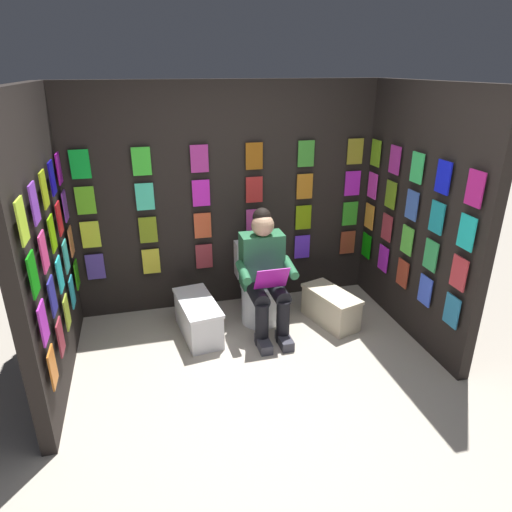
# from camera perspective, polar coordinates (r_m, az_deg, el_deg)

# --- Properties ---
(ground_plane) EXTENTS (30.00, 30.00, 0.00)m
(ground_plane) POSITION_cam_1_polar(r_m,az_deg,el_deg) (3.56, 2.83, -19.17)
(ground_plane) COLOR #B2A899
(display_wall_back) EXTENTS (3.16, 0.14, 2.27)m
(display_wall_back) POSITION_cam_1_polar(r_m,az_deg,el_deg) (4.64, -3.70, 7.18)
(display_wall_back) COLOR black
(display_wall_back) RESTS_ON ground
(display_wall_left) EXTENTS (0.14, 1.83, 2.27)m
(display_wall_left) POSITION_cam_1_polar(r_m,az_deg,el_deg) (4.36, 19.74, 4.85)
(display_wall_left) COLOR black
(display_wall_left) RESTS_ON ground
(display_wall_right) EXTENTS (0.14, 1.83, 2.27)m
(display_wall_right) POSITION_cam_1_polar(r_m,az_deg,el_deg) (3.73, -25.21, 1.03)
(display_wall_right) COLOR black
(display_wall_right) RESTS_ON ground
(toilet) EXTENTS (0.41, 0.55, 0.77)m
(toilet) POSITION_cam_1_polar(r_m,az_deg,el_deg) (4.54, 0.34, -4.09)
(toilet) COLOR white
(toilet) RESTS_ON ground
(person_reading) EXTENTS (0.53, 0.68, 1.19)m
(person_reading) POSITION_cam_1_polar(r_m,az_deg,el_deg) (4.22, 1.14, -2.12)
(person_reading) COLOR #286B42
(person_reading) RESTS_ON ground
(comic_longbox_near) EXTENTS (0.41, 0.74, 0.36)m
(comic_longbox_near) POSITION_cam_1_polar(r_m,az_deg,el_deg) (4.35, -7.29, -7.70)
(comic_longbox_near) COLOR silver
(comic_longbox_near) RESTS_ON ground
(comic_longbox_far) EXTENTS (0.46, 0.68, 0.33)m
(comic_longbox_far) POSITION_cam_1_polar(r_m,az_deg,el_deg) (4.59, 9.35, -6.35)
(comic_longbox_far) COLOR beige
(comic_longbox_far) RESTS_ON ground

